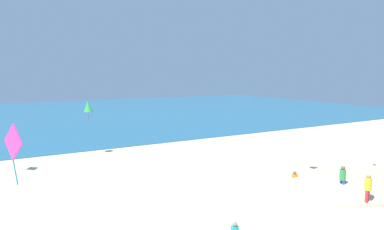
# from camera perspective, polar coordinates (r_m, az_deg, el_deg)

# --- Properties ---
(ground_plane) EXTENTS (120.00, 120.00, 0.00)m
(ground_plane) POSITION_cam_1_polar(r_m,az_deg,el_deg) (19.46, -1.87, -14.04)
(ground_plane) COLOR beige
(ocean_water) EXTENTS (120.00, 60.00, 0.05)m
(ocean_water) POSITION_cam_1_polar(r_m,az_deg,el_deg) (61.55, -21.19, 0.03)
(ocean_water) COLOR #236084
(ocean_water) RESTS_ON ground_plane
(dune_mound) EXTENTS (9.37, 6.56, 1.44)m
(dune_mound) POSITION_cam_1_polar(r_m,az_deg,el_deg) (23.91, 25.45, -10.68)
(dune_mound) COLOR beige
(dune_mound) RESTS_ON ground_plane
(person_0) EXTENTS (0.42, 0.42, 1.76)m
(person_0) POSITION_cam_1_polar(r_m,az_deg,el_deg) (20.42, 27.72, -10.83)
(person_0) COLOR red
(person_0) RESTS_ON ground_plane
(person_1) EXTENTS (0.65, 0.46, 0.75)m
(person_1) POSITION_cam_1_polar(r_m,az_deg,el_deg) (23.06, 16.99, -10.23)
(person_1) COLOR orange
(person_1) RESTS_ON ground_plane
(person_4) EXTENTS (0.40, 0.40, 1.70)m
(person_4) POSITION_cam_1_polar(r_m,az_deg,el_deg) (21.68, 24.21, -9.71)
(person_4) COLOR blue
(person_4) RESTS_ON ground_plane
(kite_green) EXTENTS (1.03, 1.01, 1.82)m
(kite_green) POSITION_cam_1_polar(r_m,az_deg,el_deg) (30.11, -17.27, 1.40)
(kite_green) COLOR green
(kite_magenta) EXTENTS (0.41, 0.89, 1.63)m
(kite_magenta) POSITION_cam_1_polar(r_m,az_deg,el_deg) (9.79, -28.10, -4.22)
(kite_magenta) COLOR #DB3DA8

